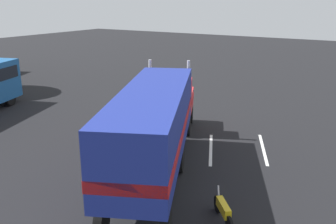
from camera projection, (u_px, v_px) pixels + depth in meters
ground_plane at (177, 126)px, 23.83m from camera, size 120.00×120.00×0.00m
lane_stripe_near at (211, 149)px, 20.11m from camera, size 4.07×1.97×0.01m
lane_stripe_mid at (263, 149)px, 20.12m from camera, size 4.11×1.87×0.01m
semi_truck at (157, 119)px, 17.03m from camera, size 13.91×8.18×4.50m
person_bystander at (128, 125)px, 21.17m from camera, size 0.43×0.47×1.63m
motorcycle at (223, 211)px, 13.38m from camera, size 1.66×1.45×1.12m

